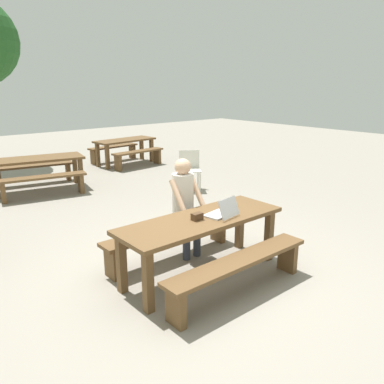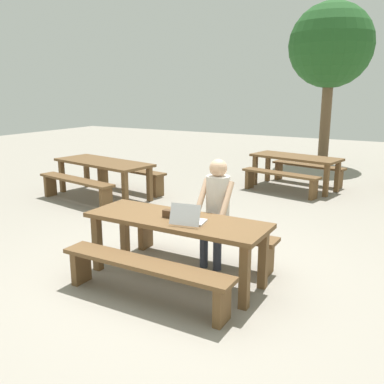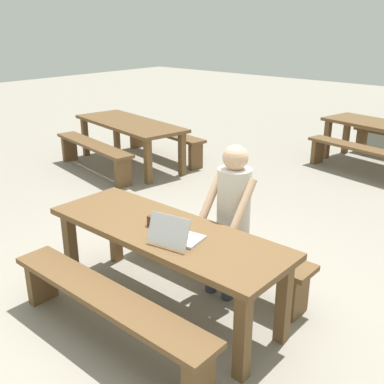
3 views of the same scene
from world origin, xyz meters
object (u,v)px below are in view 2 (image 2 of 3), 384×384
at_px(picnic_table_front, 176,227).
at_px(small_pouch, 169,214).
at_px(person_seated, 216,205).
at_px(picnic_table_rear, 103,166).
at_px(picnic_table_mid, 295,161).
at_px(laptop, 188,219).
at_px(tree_left, 331,47).

distance_m(picnic_table_front, small_pouch, 0.17).
bearing_deg(person_seated, picnic_table_rear, 150.66).
bearing_deg(small_pouch, picnic_table_rear, 141.31).
bearing_deg(picnic_table_front, picnic_table_mid, 91.46).
bearing_deg(person_seated, picnic_table_mid, 94.36).
distance_m(picnic_table_mid, picnic_table_rear, 4.05).
bearing_deg(laptop, person_seated, -99.12).
relative_size(picnic_table_front, tree_left, 0.47).
bearing_deg(picnic_table_rear, picnic_table_mid, 49.09).
distance_m(laptop, small_pouch, 0.32).
xyz_separation_m(picnic_table_front, person_seated, (0.21, 0.58, 0.14)).
relative_size(person_seated, tree_left, 0.30).
relative_size(small_pouch, picnic_table_mid, 0.07).
xyz_separation_m(small_pouch, picnic_table_rear, (-3.17, 2.54, -0.14)).
height_order(person_seated, tree_left, tree_left).
xyz_separation_m(laptop, picnic_table_mid, (-0.35, 5.22, -0.18)).
relative_size(picnic_table_front, laptop, 5.54).
xyz_separation_m(small_pouch, picnic_table_mid, (-0.05, 5.12, -0.16)).
bearing_deg(person_seated, tree_left, 93.68).
distance_m(picnic_table_front, person_seated, 0.63).
bearing_deg(picnic_table_mid, small_pouch, -78.08).
xyz_separation_m(person_seated, tree_left, (-0.51, 7.93, 2.47)).
bearing_deg(small_pouch, picnic_table_mid, 90.54).
bearing_deg(laptop, picnic_table_mid, -95.90).
height_order(small_pouch, picnic_table_rear, small_pouch).
height_order(picnic_table_front, picnic_table_rear, picnic_table_front).
relative_size(laptop, person_seated, 0.29).
bearing_deg(picnic_table_rear, person_seated, -19.76).
bearing_deg(small_pouch, laptop, -18.74).
relative_size(person_seated, picnic_table_mid, 0.66).
relative_size(small_pouch, tree_left, 0.03).
bearing_deg(laptop, small_pouch, -28.51).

